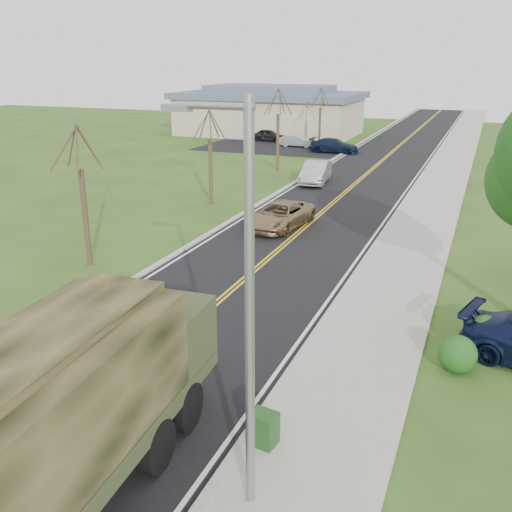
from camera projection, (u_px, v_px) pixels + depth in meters
The scene contains 18 objects.
ground at pixel (68, 432), 13.76m from camera, with size 160.00×160.00×0.00m, color #2D4416.
road at pixel (378, 164), 48.79m from camera, with size 8.00×120.00×0.01m, color black.
curb_right at pixel (428, 167), 47.30m from camera, with size 0.30×120.00×0.12m, color #9E998E.
sidewalk_right at pixel (450, 168), 46.68m from camera, with size 3.20×120.00×0.10m, color #9E998E.
curb_left at pixel (331, 161), 50.25m from camera, with size 0.30×120.00×0.10m, color #9E998E.
street_light at pixel (244, 302), 10.14m from camera, with size 1.65×0.22×8.00m.
bare_tree_a at pixel (84, 206), 24.15m from camera, with size 1.93×2.26×6.08m.
bare_tree_b at pixel (210, 164), 34.71m from camera, with size 1.83×2.14×5.73m.
bare_tree_c at pixel (278, 136), 45.12m from camera, with size 2.04×2.39×6.42m.
bare_tree_d at pixel (320, 124), 55.70m from camera, with size 1.88×2.20×5.91m.
commercial_building at pixel (270, 111), 67.58m from camera, with size 25.50×21.50×5.65m.
military_truck at pixel (77, 394), 11.30m from camera, with size 3.21×7.97×3.90m.
suv_champagne at pixel (280, 215), 30.23m from camera, with size 2.25×4.87×1.35m, color #8D724F.
sedan_silver at pixel (316, 172), 41.11m from camera, with size 1.65×4.73×1.56m, color #BCBDC1.
utility_box_near at pixel (264, 429), 13.06m from camera, with size 0.60×0.50×0.80m, color #1C4719.
lot_car_dark at pixel (270, 135), 62.22m from camera, with size 1.56×3.87×1.32m, color black.
lot_car_silver at pixel (298, 141), 58.24m from camera, with size 1.32×3.78×1.25m, color silver.
lot_car_navy at pixel (334, 146), 54.55m from camera, with size 1.90×4.69×1.36m, color black.
Camera 1 is at (8.59, -9.05, 8.51)m, focal length 40.00 mm.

